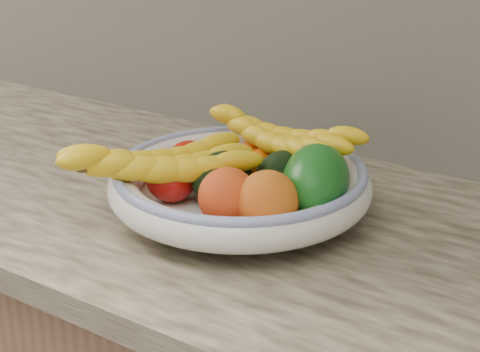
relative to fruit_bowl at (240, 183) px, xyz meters
name	(u,v)px	position (x,y,z in m)	size (l,w,h in m)	color
fruit_bowl	(240,183)	(0.00, 0.00, 0.00)	(0.39, 0.39, 0.08)	silver
clementine_back_left	(253,154)	(-0.04, 0.10, 0.01)	(0.05, 0.05, 0.05)	#E15704
clementine_back_right	(295,166)	(0.04, 0.09, 0.01)	(0.05, 0.05, 0.04)	orange
clementine_back_mid	(261,165)	(-0.01, 0.07, 0.01)	(0.06, 0.06, 0.05)	#E25E04
tomato_left	(190,162)	(-0.09, 0.00, 0.01)	(0.07, 0.07, 0.07)	#A50800
tomato_near_left	(171,179)	(-0.07, -0.07, 0.01)	(0.07, 0.07, 0.07)	#A9100D
avocado_center	(222,177)	(-0.01, -0.03, 0.02)	(0.08, 0.11, 0.08)	black
avocado_right	(284,173)	(0.05, 0.04, 0.02)	(0.07, 0.10, 0.07)	black
green_mango	(316,181)	(0.12, 0.01, 0.03)	(0.09, 0.14, 0.10)	#0E4B11
peach_front	(227,197)	(0.03, -0.08, 0.02)	(0.08, 0.08, 0.08)	orange
peach_right	(268,201)	(0.09, -0.07, 0.02)	(0.08, 0.08, 0.08)	orange
banana_bunch_back	(278,142)	(0.01, 0.09, 0.04)	(0.29, 0.11, 0.08)	yellow
banana_bunch_front	(159,169)	(-0.08, -0.09, 0.03)	(0.30, 0.12, 0.08)	yellow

